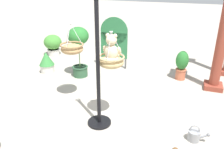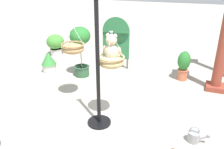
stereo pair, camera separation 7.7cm
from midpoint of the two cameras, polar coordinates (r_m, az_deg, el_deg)
The scene contains 11 objects.
ground_plane at distance 4.57m, azimuth 0.61°, elevation -11.03°, with size 40.00×40.00×0.00m, color #A8A093.
display_pole_central at distance 4.13m, azimuth -2.81°, elevation -3.88°, with size 0.44×0.44×2.29m.
hanging_basket_with_teddy at distance 4.09m, azimuth 0.36°, elevation 3.31°, with size 0.48×0.48×0.65m.
teddy_bear at distance 4.04m, azimuth 0.48°, elevation 6.25°, with size 0.33×0.31×0.49m.
hanging_basket_left_high at distance 4.91m, azimuth -9.11°, elevation 6.42°, with size 0.49×0.49×0.64m.
potted_plant_fern_front at distance 6.80m, azimuth -14.95°, elevation 3.07°, with size 0.42×0.42×0.60m.
potted_plant_conical_shrub at distance 6.31m, azimuth 17.47°, elevation 2.29°, with size 0.33×0.33×0.78m.
potted_plant_trailing_ivy at distance 6.18m, azimuth -7.38°, elevation 7.04°, with size 0.54×0.54×1.35m.
potted_plant_broad_leaf at distance 8.18m, azimuth -13.42°, elevation 7.38°, with size 0.59×0.59×0.71m.
display_sign_board at distance 6.71m, azimuth 1.31°, elevation 8.68°, with size 0.79×0.09×1.49m.
watering_can at distance 4.25m, azimuth 20.03°, elevation -14.04°, with size 0.35×0.20×0.30m.
Camera 2 is at (1.30, -3.53, 2.60)m, focal length 37.31 mm.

